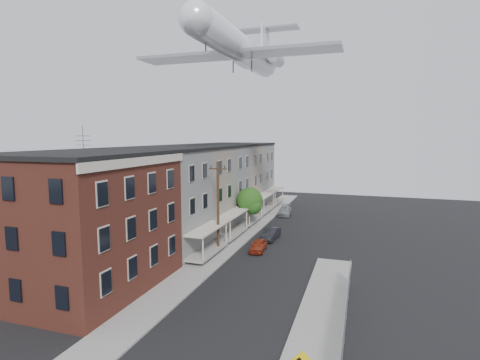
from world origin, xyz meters
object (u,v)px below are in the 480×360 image
(utility_pole, at_px, (218,206))
(car_far, at_px, (285,211))
(car_near, at_px, (258,245))
(airplane, at_px, (241,49))
(street_tree, at_px, (250,202))
(car_mid, at_px, (271,234))

(utility_pole, xyz_separation_m, car_far, (2.71, 19.43, -4.05))
(car_near, bearing_deg, airplane, 118.58)
(street_tree, xyz_separation_m, car_near, (3.28, -8.24, -2.87))
(car_mid, height_order, airplane, airplane)
(car_mid, height_order, car_far, car_mid)
(airplane, bearing_deg, car_near, -57.65)
(car_far, bearing_deg, utility_pole, -102.63)
(car_mid, distance_m, airplane, 20.76)
(car_near, height_order, airplane, airplane)
(utility_pole, bearing_deg, street_tree, 88.11)
(car_mid, relative_size, airplane, 0.15)
(utility_pole, distance_m, car_near, 5.71)
(street_tree, bearing_deg, car_near, -68.29)
(utility_pole, relative_size, street_tree, 1.73)
(car_near, xyz_separation_m, car_far, (-0.89, 17.75, 0.04))
(street_tree, xyz_separation_m, car_mid, (3.47, -3.74, -2.81))
(utility_pole, distance_m, airplane, 17.94)
(airplane, bearing_deg, car_far, 77.09)
(street_tree, xyz_separation_m, car_far, (2.39, 9.51, -2.83))
(car_near, distance_m, airplane, 21.53)
(street_tree, distance_m, car_near, 9.32)
(street_tree, relative_size, car_mid, 1.33)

